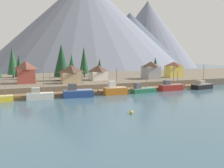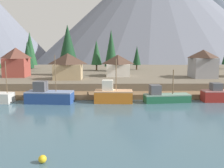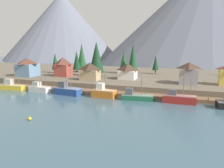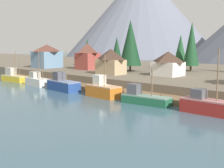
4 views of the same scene
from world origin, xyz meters
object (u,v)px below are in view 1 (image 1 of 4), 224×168
at_px(conifer_back_right, 84,60).
at_px(channel_buoy, 131,112).
at_px(fishing_boat_white, 40,95).
at_px(conifer_mid_right, 19,66).
at_px(house_grey, 151,70).
at_px(house_red, 26,72).
at_px(fishing_boat_blue, 77,93).
at_px(conifer_centre, 61,60).
at_px(house_tan, 71,74).
at_px(fishing_boat_green, 143,89).
at_px(house_white, 98,72).
at_px(conifer_mid_left, 13,61).
at_px(conifer_near_right, 100,65).
at_px(fishing_boat_orange, 115,90).
at_px(fishing_boat_red, 171,87).
at_px(conifer_back_left, 155,64).
at_px(conifer_far_left, 72,63).
at_px(fishing_boat_black, 202,86).
at_px(house_yellow, 174,69).

bearing_deg(conifer_back_right, channel_buoy, -96.56).
xyz_separation_m(fishing_boat_white, conifer_mid_right, (-3.90, 32.11, 6.47)).
distance_m(house_grey, house_red, 46.03).
bearing_deg(fishing_boat_blue, conifer_centre, 95.48).
bearing_deg(house_tan, conifer_mid_right, 128.62).
height_order(conifer_mid_right, channel_buoy, conifer_mid_right).
relative_size(fishing_boat_green, channel_buoy, 12.00).
height_order(house_tan, house_white, house_tan).
bearing_deg(conifer_mid_left, fishing_boat_blue, -68.81).
distance_m(fishing_boat_white, conifer_near_right, 48.21).
relative_size(fishing_boat_orange, fishing_boat_red, 0.86).
bearing_deg(channel_buoy, fishing_boat_white, 123.10).
distance_m(house_tan, channel_buoy, 36.68).
bearing_deg(house_red, house_white, 2.60).
relative_size(house_grey, house_red, 0.93).
distance_m(fishing_boat_green, conifer_near_right, 37.79).
bearing_deg(conifer_back_right, conifer_back_left, 10.08).
bearing_deg(conifer_mid_left, channel_buoy, -71.83).
relative_size(conifer_centre, conifer_far_left, 1.37).
height_order(fishing_boat_green, conifer_near_right, conifer_near_right).
distance_m(fishing_boat_black, conifer_near_right, 45.24).
height_order(conifer_back_left, conifer_far_left, conifer_far_left).
bearing_deg(fishing_boat_blue, house_white, 61.80).
bearing_deg(house_red, house_tan, -20.85).
relative_size(house_tan, conifer_mid_right, 0.72).
distance_m(fishing_boat_green, conifer_centre, 31.48).
relative_size(fishing_boat_red, house_red, 1.26).
bearing_deg(conifer_back_left, conifer_near_right, -175.37).
distance_m(fishing_boat_black, house_tan, 45.08).
height_order(fishing_boat_blue, fishing_boat_black, fishing_boat_blue).
height_order(fishing_boat_black, conifer_near_right, conifer_near_right).
bearing_deg(conifer_mid_right, conifer_back_left, 6.65).
distance_m(house_yellow, conifer_mid_right, 61.49).
bearing_deg(fishing_boat_orange, conifer_mid_left, 126.95).
height_order(fishing_boat_blue, house_tan, same).
relative_size(house_yellow, conifer_back_left, 0.84).
relative_size(fishing_boat_black, house_white, 1.38).
height_order(conifer_near_right, conifer_back_left, conifer_back_left).
relative_size(fishing_boat_blue, fishing_boat_green, 1.01).
relative_size(house_grey, conifer_near_right, 0.87).
bearing_deg(conifer_back_right, house_tan, -117.07).
bearing_deg(house_white, conifer_mid_left, 142.89).
height_order(house_white, conifer_far_left, conifer_far_left).
bearing_deg(fishing_boat_black, house_red, 153.31).
bearing_deg(house_yellow, conifer_mid_left, 158.65).
relative_size(fishing_boat_black, conifer_mid_left, 0.67).
xyz_separation_m(conifer_near_right, conifer_far_left, (-13.16, -1.98, 1.06)).
bearing_deg(fishing_boat_orange, fishing_boat_red, 4.52).
height_order(house_red, house_white, house_red).
bearing_deg(fishing_boat_blue, house_red, 129.34).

